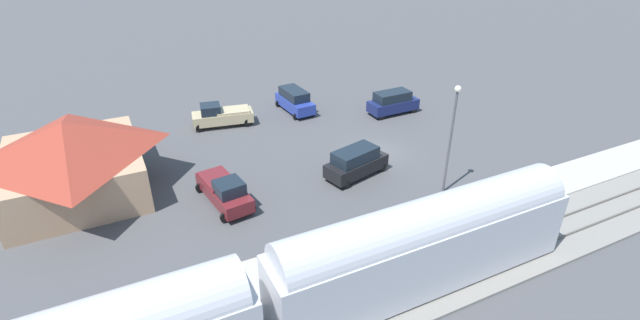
{
  "coord_description": "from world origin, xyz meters",
  "views": [
    {
      "loc": [
        -28.49,
        19.2,
        17.73
      ],
      "look_at": [
        -0.8,
        5.56,
        1.0
      ],
      "focal_mm": 26.26,
      "sensor_mm": 36.0,
      "label": 1
    }
  ],
  "objects_px": {
    "pickup_maroon": "(225,190)",
    "light_pole_near_platform": "(452,128)",
    "pickup_tan": "(221,115)",
    "pedestrian_on_platform": "(453,206)",
    "suv_black": "(356,162)",
    "suv_blue": "(295,100)",
    "suv_navy": "(393,102)",
    "station_building": "(71,158)"
  },
  "relations": [
    {
      "from": "suv_blue",
      "to": "pickup_tan",
      "type": "relative_size",
      "value": 0.89
    },
    {
      "from": "suv_navy",
      "to": "light_pole_near_platform",
      "type": "bearing_deg",
      "value": 160.43
    },
    {
      "from": "pickup_maroon",
      "to": "suv_blue",
      "type": "bearing_deg",
      "value": -39.79
    },
    {
      "from": "station_building",
      "to": "suv_blue",
      "type": "xyz_separation_m",
      "value": [
        7.02,
        -19.51,
        -1.65
      ]
    },
    {
      "from": "station_building",
      "to": "suv_blue",
      "type": "bearing_deg",
      "value": -70.21
    },
    {
      "from": "suv_black",
      "to": "pickup_tan",
      "type": "bearing_deg",
      "value": 25.66
    },
    {
      "from": "suv_blue",
      "to": "pickup_tan",
      "type": "bearing_deg",
      "value": 91.63
    },
    {
      "from": "pickup_tan",
      "to": "station_building",
      "type": "bearing_deg",
      "value": 119.3
    },
    {
      "from": "pickup_maroon",
      "to": "pickup_tan",
      "type": "height_order",
      "value": "same"
    },
    {
      "from": "station_building",
      "to": "suv_blue",
      "type": "distance_m",
      "value": 20.8
    },
    {
      "from": "suv_navy",
      "to": "suv_black",
      "type": "distance_m",
      "value": 12.82
    },
    {
      "from": "suv_navy",
      "to": "suv_blue",
      "type": "bearing_deg",
      "value": 60.6
    },
    {
      "from": "suv_black",
      "to": "light_pole_near_platform",
      "type": "relative_size",
      "value": 0.67
    },
    {
      "from": "suv_blue",
      "to": "pickup_maroon",
      "type": "bearing_deg",
      "value": 140.21
    },
    {
      "from": "suv_navy",
      "to": "light_pole_near_platform",
      "type": "distance_m",
      "value": 14.87
    },
    {
      "from": "pickup_tan",
      "to": "pedestrian_on_platform",
      "type": "bearing_deg",
      "value": -157.34
    },
    {
      "from": "pedestrian_on_platform",
      "to": "light_pole_near_platform",
      "type": "distance_m",
      "value": 5.23
    },
    {
      "from": "pickup_tan",
      "to": "suv_navy",
      "type": "bearing_deg",
      "value": -105.9
    },
    {
      "from": "station_building",
      "to": "light_pole_near_platform",
      "type": "xyz_separation_m",
      "value": [
        -11.2,
        -22.99,
        2.14
      ]
    },
    {
      "from": "station_building",
      "to": "pickup_tan",
      "type": "height_order",
      "value": "station_building"
    },
    {
      "from": "pedestrian_on_platform",
      "to": "suv_black",
      "type": "height_order",
      "value": "suv_black"
    },
    {
      "from": "pedestrian_on_platform",
      "to": "light_pole_near_platform",
      "type": "relative_size",
      "value": 0.22
    },
    {
      "from": "suv_black",
      "to": "suv_blue",
      "type": "distance_m",
      "value": 13.58
    },
    {
      "from": "station_building",
      "to": "pickup_maroon",
      "type": "relative_size",
      "value": 1.88
    },
    {
      "from": "pickup_maroon",
      "to": "suv_navy",
      "type": "bearing_deg",
      "value": -66.66
    },
    {
      "from": "pickup_maroon",
      "to": "suv_black",
      "type": "relative_size",
      "value": 1.07
    },
    {
      "from": "suv_navy",
      "to": "suv_blue",
      "type": "distance_m",
      "value": 9.52
    },
    {
      "from": "pickup_maroon",
      "to": "suv_black",
      "type": "distance_m",
      "value": 9.78
    },
    {
      "from": "suv_blue",
      "to": "suv_black",
      "type": "bearing_deg",
      "value": 175.93
    },
    {
      "from": "pedestrian_on_platform",
      "to": "pickup_maroon",
      "type": "xyz_separation_m",
      "value": [
        8.5,
        12.19,
        -0.25
      ]
    },
    {
      "from": "light_pole_near_platform",
      "to": "station_building",
      "type": "bearing_deg",
      "value": 64.02
    },
    {
      "from": "pedestrian_on_platform",
      "to": "suv_navy",
      "type": "distance_m",
      "value": 18.05
    },
    {
      "from": "pickup_maroon",
      "to": "pickup_tan",
      "type": "xyz_separation_m",
      "value": [
        12.67,
        -3.35,
        0.0
      ]
    },
    {
      "from": "suv_black",
      "to": "suv_blue",
      "type": "height_order",
      "value": "same"
    },
    {
      "from": "station_building",
      "to": "suv_navy",
      "type": "height_order",
      "value": "station_building"
    },
    {
      "from": "station_building",
      "to": "light_pole_near_platform",
      "type": "height_order",
      "value": "light_pole_near_platform"
    },
    {
      "from": "suv_black",
      "to": "pickup_tan",
      "type": "relative_size",
      "value": 0.92
    },
    {
      "from": "station_building",
      "to": "light_pole_near_platform",
      "type": "bearing_deg",
      "value": -115.98
    },
    {
      "from": "suv_blue",
      "to": "pickup_tan",
      "type": "height_order",
      "value": "suv_blue"
    },
    {
      "from": "pedestrian_on_platform",
      "to": "light_pole_near_platform",
      "type": "xyz_separation_m",
      "value": [
        3.15,
        -2.01,
        3.66
      ]
    },
    {
      "from": "pickup_maroon",
      "to": "suv_blue",
      "type": "relative_size",
      "value": 1.12
    },
    {
      "from": "pickup_maroon",
      "to": "light_pole_near_platform",
      "type": "xyz_separation_m",
      "value": [
        -5.34,
        -14.2,
        3.91
      ]
    }
  ]
}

